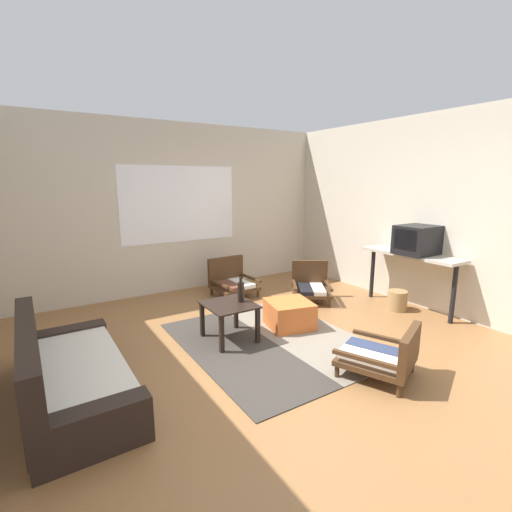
{
  "coord_description": "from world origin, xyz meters",
  "views": [
    {
      "loc": [
        -2.12,
        -2.65,
        1.8
      ],
      "look_at": [
        0.27,
        1.12,
        0.87
      ],
      "focal_mm": 25.54,
      "sensor_mm": 36.0,
      "label": 1
    }
  ],
  "objects_px": {
    "armchair_by_window": "(232,280)",
    "armchair_corner": "(311,284)",
    "coffee_table": "(229,311)",
    "console_shelf": "(411,260)",
    "clay_vase": "(398,242)",
    "glass_bottle": "(241,291)",
    "armchair_striped_foreground": "(384,355)",
    "ottoman_orange": "(289,314)",
    "crt_television": "(417,240)",
    "wicker_basket": "(397,300)",
    "couch": "(68,377)"
  },
  "relations": [
    {
      "from": "armchair_by_window",
      "to": "armchair_corner",
      "type": "relative_size",
      "value": 0.83
    },
    {
      "from": "coffee_table",
      "to": "console_shelf",
      "type": "bearing_deg",
      "value": -9.45
    },
    {
      "from": "clay_vase",
      "to": "glass_bottle",
      "type": "height_order",
      "value": "clay_vase"
    },
    {
      "from": "armchair_striped_foreground",
      "to": "console_shelf",
      "type": "relative_size",
      "value": 0.58
    },
    {
      "from": "coffee_table",
      "to": "glass_bottle",
      "type": "xyz_separation_m",
      "value": [
        0.15,
        -0.01,
        0.21
      ]
    },
    {
      "from": "armchair_striped_foreground",
      "to": "console_shelf",
      "type": "height_order",
      "value": "console_shelf"
    },
    {
      "from": "ottoman_orange",
      "to": "glass_bottle",
      "type": "relative_size",
      "value": 1.8
    },
    {
      "from": "armchair_striped_foreground",
      "to": "crt_television",
      "type": "relative_size",
      "value": 1.51
    },
    {
      "from": "crt_television",
      "to": "glass_bottle",
      "type": "xyz_separation_m",
      "value": [
        -2.48,
        0.51,
        -0.45
      ]
    },
    {
      "from": "clay_vase",
      "to": "wicker_basket",
      "type": "distance_m",
      "value": 0.83
    },
    {
      "from": "clay_vase",
      "to": "crt_television",
      "type": "bearing_deg",
      "value": -90.59
    },
    {
      "from": "crt_television",
      "to": "clay_vase",
      "type": "distance_m",
      "value": 0.31
    },
    {
      "from": "armchair_by_window",
      "to": "crt_television",
      "type": "relative_size",
      "value": 1.21
    },
    {
      "from": "coffee_table",
      "to": "crt_television",
      "type": "bearing_deg",
      "value": -11.03
    },
    {
      "from": "armchair_striped_foreground",
      "to": "ottoman_orange",
      "type": "height_order",
      "value": "armchair_striped_foreground"
    },
    {
      "from": "ottoman_orange",
      "to": "clay_vase",
      "type": "relative_size",
      "value": 1.66
    },
    {
      "from": "armchair_striped_foreground",
      "to": "clay_vase",
      "type": "bearing_deg",
      "value": 35.09
    },
    {
      "from": "coffee_table",
      "to": "armchair_by_window",
      "type": "height_order",
      "value": "armchair_by_window"
    },
    {
      "from": "coffee_table",
      "to": "glass_bottle",
      "type": "distance_m",
      "value": 0.26
    },
    {
      "from": "armchair_by_window",
      "to": "ottoman_orange",
      "type": "distance_m",
      "value": 1.54
    },
    {
      "from": "armchair_by_window",
      "to": "coffee_table",
      "type": "bearing_deg",
      "value": -119.46
    },
    {
      "from": "clay_vase",
      "to": "wicker_basket",
      "type": "bearing_deg",
      "value": -131.75
    },
    {
      "from": "couch",
      "to": "ottoman_orange",
      "type": "height_order",
      "value": "couch"
    },
    {
      "from": "ottoman_orange",
      "to": "clay_vase",
      "type": "xyz_separation_m",
      "value": [
        1.83,
        -0.14,
        0.77
      ]
    },
    {
      "from": "crt_television",
      "to": "glass_bottle",
      "type": "bearing_deg",
      "value": 168.42
    },
    {
      "from": "clay_vase",
      "to": "armchair_corner",
      "type": "bearing_deg",
      "value": 138.21
    },
    {
      "from": "glass_bottle",
      "to": "clay_vase",
      "type": "bearing_deg",
      "value": -4.68
    },
    {
      "from": "couch",
      "to": "ottoman_orange",
      "type": "relative_size",
      "value": 3.36
    },
    {
      "from": "coffee_table",
      "to": "crt_television",
      "type": "xyz_separation_m",
      "value": [
        2.64,
        -0.51,
        0.66
      ]
    },
    {
      "from": "glass_bottle",
      "to": "couch",
      "type": "bearing_deg",
      "value": -170.01
    },
    {
      "from": "couch",
      "to": "glass_bottle",
      "type": "distance_m",
      "value": 1.9
    },
    {
      "from": "armchair_by_window",
      "to": "couch",
      "type": "bearing_deg",
      "value": -144.46
    },
    {
      "from": "couch",
      "to": "armchair_by_window",
      "type": "relative_size",
      "value": 2.66
    },
    {
      "from": "coffee_table",
      "to": "console_shelf",
      "type": "distance_m",
      "value": 2.7
    },
    {
      "from": "coffee_table",
      "to": "armchair_corner",
      "type": "relative_size",
      "value": 0.73
    },
    {
      "from": "armchair_by_window",
      "to": "armchair_striped_foreground",
      "type": "xyz_separation_m",
      "value": [
        -0.0,
        -2.95,
        -0.02
      ]
    },
    {
      "from": "coffee_table",
      "to": "ottoman_orange",
      "type": "relative_size",
      "value": 1.11
    },
    {
      "from": "coffee_table",
      "to": "glass_bottle",
      "type": "relative_size",
      "value": 1.99
    },
    {
      "from": "coffee_table",
      "to": "armchair_striped_foreground",
      "type": "relative_size",
      "value": 0.7
    },
    {
      "from": "console_shelf",
      "to": "coffee_table",
      "type": "bearing_deg",
      "value": 170.55
    },
    {
      "from": "couch",
      "to": "wicker_basket",
      "type": "height_order",
      "value": "couch"
    },
    {
      "from": "ottoman_orange",
      "to": "wicker_basket",
      "type": "distance_m",
      "value": 1.7
    },
    {
      "from": "glass_bottle",
      "to": "armchair_striped_foreground",
      "type": "bearing_deg",
      "value": -65.6
    },
    {
      "from": "coffee_table",
      "to": "console_shelf",
      "type": "height_order",
      "value": "console_shelf"
    },
    {
      "from": "glass_bottle",
      "to": "ottoman_orange",
      "type": "bearing_deg",
      "value": -5.55
    },
    {
      "from": "armchair_striped_foreground",
      "to": "console_shelf",
      "type": "bearing_deg",
      "value": 29.93
    },
    {
      "from": "armchair_striped_foreground",
      "to": "armchair_corner",
      "type": "xyz_separation_m",
      "value": [
        0.91,
        2.09,
        0.02
      ]
    },
    {
      "from": "glass_bottle",
      "to": "armchair_corner",
      "type": "bearing_deg",
      "value": 21.05
    },
    {
      "from": "couch",
      "to": "clay_vase",
      "type": "relative_size",
      "value": 5.58
    },
    {
      "from": "ottoman_orange",
      "to": "wicker_basket",
      "type": "relative_size",
      "value": 1.87
    }
  ]
}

